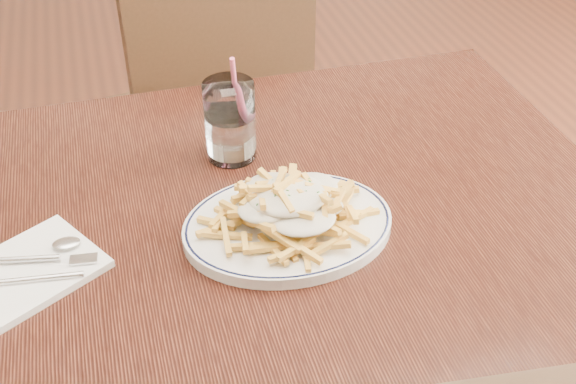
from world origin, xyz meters
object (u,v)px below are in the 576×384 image
object	(u,v)px
chair_far	(214,112)
loaded_fries	(288,202)
table	(226,260)
water_glass	(230,125)
fries_plate	(288,226)

from	to	relation	value
chair_far	loaded_fries	world-z (taller)	chair_far
table	water_glass	world-z (taller)	water_glass
loaded_fries	fries_plate	bearing A→B (deg)	45.00
fries_plate	loaded_fries	size ratio (longest dim) A/B	1.44
water_glass	chair_far	bearing A→B (deg)	83.80
table	water_glass	xyz separation A→B (m)	(0.05, 0.16, 0.14)
fries_plate	loaded_fries	bearing A→B (deg)	-135.00
table	loaded_fries	bearing A→B (deg)	-30.65
table	fries_plate	bearing A→B (deg)	-30.65
table	loaded_fries	world-z (taller)	loaded_fries
chair_far	water_glass	bearing A→B (deg)	-96.20
loaded_fries	chair_far	bearing A→B (deg)	88.30
chair_far	water_glass	xyz separation A→B (m)	(-0.06, -0.54, 0.30)
table	chair_far	size ratio (longest dim) A/B	1.34
table	fries_plate	xyz separation A→B (m)	(0.08, -0.05, 0.09)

